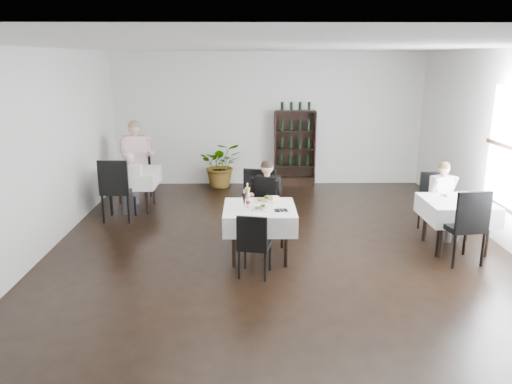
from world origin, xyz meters
The scene contains 23 objects.
room_shell centered at (0.00, 0.00, 1.50)m, with size 9.00×9.00×9.00m.
wine_shelf centered at (0.60, 4.31, 0.85)m, with size 0.90×0.28×1.75m.
main_table centered at (-0.30, 0.00, 0.62)m, with size 1.03×1.03×0.77m.
left_table centered at (-2.70, 2.50, 0.62)m, with size 0.98×0.98×0.77m.
right_table centered at (2.70, 0.30, 0.62)m, with size 0.98×0.98×0.77m.
potted_tree centered at (-1.07, 4.20, 0.52)m, with size 0.93×0.80×1.03m, color #286121.
main_chair_far centered at (-0.31, 0.70, 0.65)m, with size 0.63×0.63×1.14m.
main_chair_near centered at (-0.39, -0.70, 0.51)m, with size 0.48×0.49×0.89m.
left_chair_far centered at (-2.68, 3.21, 0.56)m, with size 0.57×0.58×0.98m.
left_chair_near centered at (-2.80, 1.73, 0.65)m, with size 0.54×0.55×1.14m.
right_chair_far centered at (2.67, 1.11, 0.57)m, with size 0.47×0.48×1.00m.
right_chair_near centered at (2.59, -0.30, 0.63)m, with size 0.58×0.58×1.10m.
diner_main centered at (-0.19, 0.62, 0.77)m, with size 0.59×0.62×1.33m.
diner_left_far centered at (-2.74, 3.16, 0.95)m, with size 0.72×0.76×1.64m.
diner_left_near centered at (-2.61, 1.95, 0.71)m, with size 0.53×0.57×1.23m.
diner_right_far centered at (2.70, 0.82, 0.73)m, with size 0.56×0.59×1.25m.
plate_far centered at (-0.22, 0.30, 0.79)m, with size 0.28×0.28×0.09m.
plate_near centered at (-0.29, -0.11, 0.79)m, with size 0.27×0.27×0.07m.
pilsner_dark centered at (-0.52, -0.02, 0.88)m, with size 0.06×0.06×0.27m.
pilsner_lager centered at (-0.47, 0.06, 0.91)m, with size 0.08×0.08×0.34m.
coke_bottle centered at (-0.46, 0.00, 0.86)m, with size 0.06×0.06×0.23m.
napkin_cutlery centered at (0.00, -0.17, 0.78)m, with size 0.20×0.20×0.02m.
pepper_mill centered at (2.81, 0.44, 0.82)m, with size 0.04×0.04×0.09m, color black.
Camera 1 is at (-0.46, -6.87, 2.84)m, focal length 35.00 mm.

